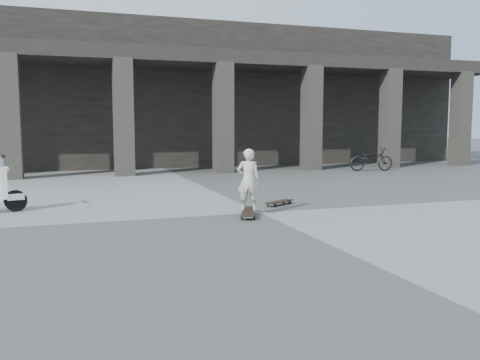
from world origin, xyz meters
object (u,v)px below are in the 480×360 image
object	(u,v)px
skateboard_spare	(279,202)
longboard	(248,212)
bicycle	(371,159)
child	(248,180)

from	to	relation	value
skateboard_spare	longboard	bearing A→B (deg)	-167.91
longboard	skateboard_spare	distance (m)	1.50
longboard	bicycle	size ratio (longest dim) A/B	0.66
child	bicycle	world-z (taller)	child
longboard	child	distance (m)	0.62
longboard	bicycle	xyz separation A→B (m)	(7.66, 7.60, 0.36)
longboard	bicycle	world-z (taller)	bicycle
skateboard_spare	child	world-z (taller)	child
bicycle	child	bearing A→B (deg)	144.64
child	bicycle	xyz separation A→B (m)	(7.66, 7.60, -0.26)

